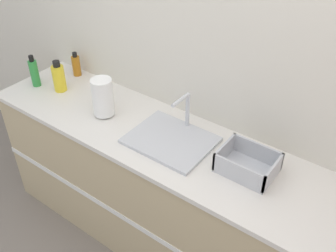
{
  "coord_description": "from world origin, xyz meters",
  "views": [
    {
      "loc": [
        1.01,
        -1.1,
        2.28
      ],
      "look_at": [
        -0.0,
        0.26,
        1.03
      ],
      "focal_mm": 42.0,
      "sensor_mm": 36.0,
      "label": 1
    }
  ],
  "objects_px": {
    "bottle_amber": "(76,65)",
    "dish_rack": "(247,165)",
    "bottle_yellow": "(59,78)",
    "sink": "(171,138)",
    "bottle_green": "(34,72)",
    "paper_towel_roll": "(103,97)"
  },
  "relations": [
    {
      "from": "sink",
      "to": "dish_rack",
      "type": "height_order",
      "value": "sink"
    },
    {
      "from": "sink",
      "to": "bottle_yellow",
      "type": "bearing_deg",
      "value": 179.74
    },
    {
      "from": "sink",
      "to": "bottle_green",
      "type": "xyz_separation_m",
      "value": [
        -1.1,
        -0.05,
        0.08
      ]
    },
    {
      "from": "dish_rack",
      "to": "bottle_amber",
      "type": "relative_size",
      "value": 1.63
    },
    {
      "from": "bottle_amber",
      "to": "dish_rack",
      "type": "bearing_deg",
      "value": -7.38
    },
    {
      "from": "paper_towel_roll",
      "to": "dish_rack",
      "type": "height_order",
      "value": "paper_towel_roll"
    },
    {
      "from": "dish_rack",
      "to": "bottle_yellow",
      "type": "xyz_separation_m",
      "value": [
        -1.37,
        -0.02,
        0.05
      ]
    },
    {
      "from": "bottle_yellow",
      "to": "dish_rack",
      "type": "bearing_deg",
      "value": 1.04
    },
    {
      "from": "bottle_amber",
      "to": "bottle_yellow",
      "type": "bearing_deg",
      "value": -72.58
    },
    {
      "from": "bottle_yellow",
      "to": "bottle_amber",
      "type": "xyz_separation_m",
      "value": [
        -0.07,
        0.21,
        -0.02
      ]
    },
    {
      "from": "paper_towel_roll",
      "to": "bottle_amber",
      "type": "xyz_separation_m",
      "value": [
        -0.5,
        0.25,
        -0.05
      ]
    },
    {
      "from": "dish_rack",
      "to": "bottle_green",
      "type": "xyz_separation_m",
      "value": [
        -1.55,
        -0.08,
        0.06
      ]
    },
    {
      "from": "dish_rack",
      "to": "bottle_yellow",
      "type": "bearing_deg",
      "value": -178.96
    },
    {
      "from": "sink",
      "to": "dish_rack",
      "type": "distance_m",
      "value": 0.46
    },
    {
      "from": "paper_towel_roll",
      "to": "dish_rack",
      "type": "xyz_separation_m",
      "value": [
        0.93,
        0.06,
        -0.08
      ]
    },
    {
      "from": "paper_towel_roll",
      "to": "sink",
      "type": "bearing_deg",
      "value": 3.88
    },
    {
      "from": "sink",
      "to": "bottle_amber",
      "type": "bearing_deg",
      "value": 167.65
    },
    {
      "from": "paper_towel_roll",
      "to": "bottle_yellow",
      "type": "height_order",
      "value": "paper_towel_roll"
    },
    {
      "from": "sink",
      "to": "paper_towel_roll",
      "type": "distance_m",
      "value": 0.49
    },
    {
      "from": "dish_rack",
      "to": "bottle_amber",
      "type": "bearing_deg",
      "value": 172.62
    },
    {
      "from": "sink",
      "to": "bottle_yellow",
      "type": "height_order",
      "value": "sink"
    },
    {
      "from": "bottle_green",
      "to": "bottle_amber",
      "type": "relative_size",
      "value": 1.28
    }
  ]
}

